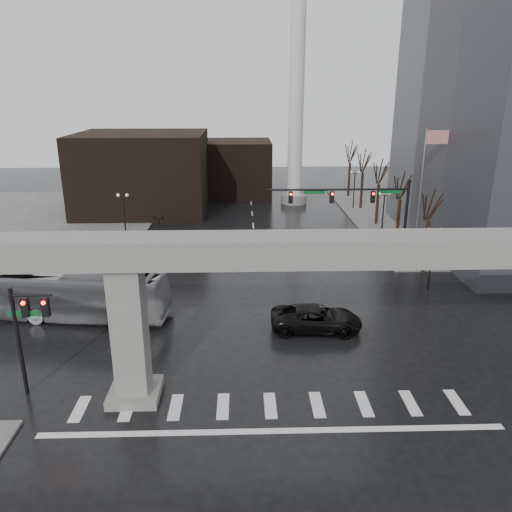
# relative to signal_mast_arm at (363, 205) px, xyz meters

# --- Properties ---
(ground) EXTENTS (160.00, 160.00, 0.00)m
(ground) POSITION_rel_signal_mast_arm_xyz_m (-8.99, -18.80, -5.83)
(ground) COLOR black
(ground) RESTS_ON ground
(sidewalk_ne) EXTENTS (28.00, 36.00, 0.15)m
(sidewalk_ne) POSITION_rel_signal_mast_arm_xyz_m (17.01, 17.20, -5.75)
(sidewalk_ne) COLOR slate
(sidewalk_ne) RESTS_ON ground
(sidewalk_nw) EXTENTS (28.00, 36.00, 0.15)m
(sidewalk_nw) POSITION_rel_signal_mast_arm_xyz_m (-34.99, 17.20, -5.75)
(sidewalk_nw) COLOR slate
(sidewalk_nw) RESTS_ON ground
(elevated_guideway) EXTENTS (48.00, 2.60, 8.70)m
(elevated_guideway) POSITION_rel_signal_mast_arm_xyz_m (-7.73, -18.80, 1.05)
(elevated_guideway) COLOR gray
(elevated_guideway) RESTS_ON ground
(building_far_left) EXTENTS (16.00, 14.00, 10.00)m
(building_far_left) POSITION_rel_signal_mast_arm_xyz_m (-22.99, 23.20, -0.83)
(building_far_left) COLOR black
(building_far_left) RESTS_ON ground
(building_far_mid) EXTENTS (10.00, 10.00, 8.00)m
(building_far_mid) POSITION_rel_signal_mast_arm_xyz_m (-10.99, 33.20, -1.83)
(building_far_mid) COLOR black
(building_far_mid) RESTS_ON ground
(smokestack) EXTENTS (3.60, 3.60, 30.00)m
(smokestack) POSITION_rel_signal_mast_arm_xyz_m (-2.99, 27.20, 7.52)
(smokestack) COLOR silver
(smokestack) RESTS_ON ground
(signal_mast_arm) EXTENTS (12.12, 0.43, 8.00)m
(signal_mast_arm) POSITION_rel_signal_mast_arm_xyz_m (0.00, 0.00, 0.00)
(signal_mast_arm) COLOR black
(signal_mast_arm) RESTS_ON ground
(signal_left_pole) EXTENTS (2.30, 0.30, 6.00)m
(signal_left_pole) POSITION_rel_signal_mast_arm_xyz_m (-21.24, -18.30, -1.76)
(signal_left_pole) COLOR black
(signal_left_pole) RESTS_ON ground
(flagpole_assembly) EXTENTS (2.06, 0.12, 12.00)m
(flagpole_assembly) POSITION_rel_signal_mast_arm_xyz_m (6.30, 3.20, 1.70)
(flagpole_assembly) COLOR silver
(flagpole_assembly) RESTS_ON ground
(lamp_right_0) EXTENTS (1.22, 0.32, 5.11)m
(lamp_right_0) POSITION_rel_signal_mast_arm_xyz_m (4.51, -4.80, -2.36)
(lamp_right_0) COLOR black
(lamp_right_0) RESTS_ON ground
(lamp_right_1) EXTENTS (1.22, 0.32, 5.11)m
(lamp_right_1) POSITION_rel_signal_mast_arm_xyz_m (4.51, 9.20, -2.36)
(lamp_right_1) COLOR black
(lamp_right_1) RESTS_ON ground
(lamp_right_2) EXTENTS (1.22, 0.32, 5.11)m
(lamp_right_2) POSITION_rel_signal_mast_arm_xyz_m (4.51, 23.20, -2.36)
(lamp_right_2) COLOR black
(lamp_right_2) RESTS_ON ground
(lamp_left_0) EXTENTS (1.22, 0.32, 5.11)m
(lamp_left_0) POSITION_rel_signal_mast_arm_xyz_m (-22.49, -4.80, -2.36)
(lamp_left_0) COLOR black
(lamp_left_0) RESTS_ON ground
(lamp_left_1) EXTENTS (1.22, 0.32, 5.11)m
(lamp_left_1) POSITION_rel_signal_mast_arm_xyz_m (-22.49, 9.20, -2.36)
(lamp_left_1) COLOR black
(lamp_left_1) RESTS_ON ground
(lamp_left_2) EXTENTS (1.22, 0.32, 5.11)m
(lamp_left_2) POSITION_rel_signal_mast_arm_xyz_m (-22.49, 23.20, -2.36)
(lamp_left_2) COLOR black
(lamp_left_2) RESTS_ON ground
(tree_right_0) EXTENTS (1.09, 1.58, 7.50)m
(tree_right_0) POSITION_rel_signal_mast_arm_xyz_m (5.54, -0.78, -3.04)
(tree_right_0) COLOR black
(tree_right_0) RESTS_ON ground
(tree_right_1) EXTENTS (1.09, 1.61, 7.67)m
(tree_right_1) POSITION_rel_signal_mast_arm_xyz_m (5.54, 7.22, -2.98)
(tree_right_1) COLOR black
(tree_right_1) RESTS_ON ground
(tree_right_2) EXTENTS (1.10, 1.63, 7.85)m
(tree_right_2) POSITION_rel_signal_mast_arm_xyz_m (5.54, 15.22, -2.91)
(tree_right_2) COLOR black
(tree_right_2) RESTS_ON ground
(tree_right_3) EXTENTS (1.11, 1.66, 8.02)m
(tree_right_3) POSITION_rel_signal_mast_arm_xyz_m (5.54, 23.22, -2.85)
(tree_right_3) COLOR black
(tree_right_3) RESTS_ON ground
(tree_right_4) EXTENTS (1.12, 1.69, 8.19)m
(tree_right_4) POSITION_rel_signal_mast_arm_xyz_m (5.54, 31.22, -2.79)
(tree_right_4) COLOR black
(tree_right_4) RESTS_ON ground
(pickup_truck) EXTENTS (6.16, 3.11, 1.67)m
(pickup_truck) POSITION_rel_signal_mast_arm_xyz_m (-5.48, -11.54, -4.99)
(pickup_truck) COLOR black
(pickup_truck) RESTS_ON ground
(city_bus) EXTENTS (12.98, 4.59, 3.54)m
(city_bus) POSITION_rel_signal_mast_arm_xyz_m (-21.81, -9.16, -4.06)
(city_bus) COLOR #96969A
(city_bus) RESTS_ON ground
(far_car) EXTENTS (1.85, 3.91, 1.29)m
(far_car) POSITION_rel_signal_mast_arm_xyz_m (-11.45, 6.17, -5.18)
(far_car) COLOR black
(far_car) RESTS_ON ground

